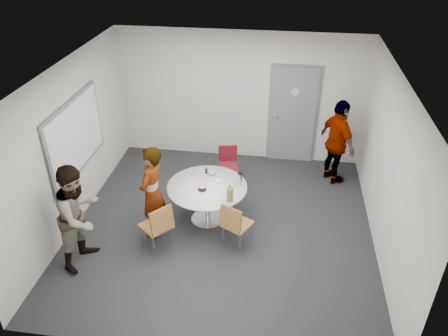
% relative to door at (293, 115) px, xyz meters
% --- Properties ---
extents(floor, '(5.00, 5.00, 0.00)m').
position_rel_door_xyz_m(floor, '(-1.10, -2.48, -1.03)').
color(floor, black).
rests_on(floor, ground).
extents(ceiling, '(5.00, 5.00, 0.00)m').
position_rel_door_xyz_m(ceiling, '(-1.10, -2.48, 1.67)').
color(ceiling, silver).
rests_on(ceiling, wall_back).
extents(wall_back, '(5.00, 0.00, 5.00)m').
position_rel_door_xyz_m(wall_back, '(-1.10, 0.02, 0.32)').
color(wall_back, beige).
rests_on(wall_back, floor).
extents(wall_left, '(0.00, 5.00, 5.00)m').
position_rel_door_xyz_m(wall_left, '(-3.60, -2.48, 0.32)').
color(wall_left, beige).
rests_on(wall_left, floor).
extents(wall_right, '(0.00, 5.00, 5.00)m').
position_rel_door_xyz_m(wall_right, '(1.40, -2.48, 0.32)').
color(wall_right, beige).
rests_on(wall_right, floor).
extents(wall_front, '(5.00, 0.00, 5.00)m').
position_rel_door_xyz_m(wall_front, '(-1.10, -4.98, 0.32)').
color(wall_front, beige).
rests_on(wall_front, floor).
extents(door, '(1.02, 0.17, 2.12)m').
position_rel_door_xyz_m(door, '(0.00, 0.00, 0.00)').
color(door, slate).
rests_on(door, wall_back).
extents(whiteboard, '(0.04, 1.90, 1.25)m').
position_rel_door_xyz_m(whiteboard, '(-3.56, -2.28, 0.42)').
color(whiteboard, slate).
rests_on(whiteboard, wall_left).
extents(table, '(1.34, 1.34, 1.00)m').
position_rel_door_xyz_m(table, '(-1.35, -2.34, -0.42)').
color(table, white).
rests_on(table, floor).
extents(chair_near_left, '(0.60, 0.60, 0.87)m').
position_rel_door_xyz_m(chair_near_left, '(-1.98, -3.22, -0.50)').
color(chair_near_left, brown).
rests_on(chair_near_left, floor).
extents(chair_near_right, '(0.55, 0.57, 0.84)m').
position_rel_door_xyz_m(chair_near_right, '(-0.84, -2.99, -0.52)').
color(chair_near_right, brown).
rests_on(chair_near_right, floor).
extents(chair_far, '(0.44, 0.47, 0.79)m').
position_rel_door_xyz_m(chair_far, '(-1.19, -1.11, -0.55)').
color(chair_far, maroon).
rests_on(chair_far, floor).
extents(person_main, '(0.48, 0.65, 1.61)m').
position_rel_door_xyz_m(person_main, '(-2.17, -2.80, -0.22)').
color(person_main, '#A5C6EA').
rests_on(person_main, floor).
extents(person_left, '(0.81, 0.94, 1.67)m').
position_rel_door_xyz_m(person_left, '(-3.05, -3.56, -0.19)').
color(person_left, white).
rests_on(person_left, floor).
extents(person_right, '(0.85, 1.07, 1.69)m').
position_rel_door_xyz_m(person_right, '(0.85, -0.73, -0.18)').
color(person_right, black).
rests_on(person_right, floor).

